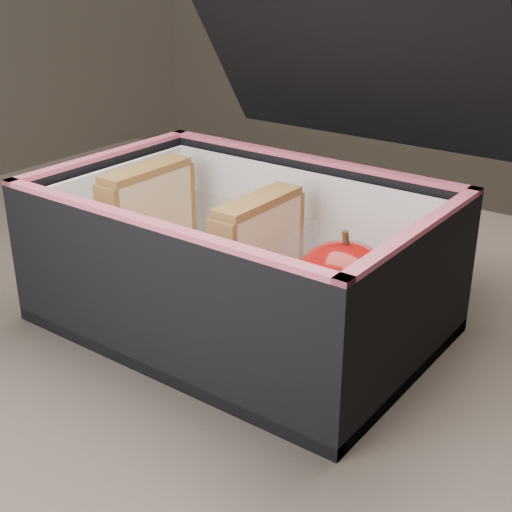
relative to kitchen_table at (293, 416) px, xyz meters
The scene contains 8 objects.
kitchen_table is the anchor object (origin of this frame).
lunch_bag 0.17m from the kitchen_table, 163.39° to the right, with size 0.33×0.34×0.30m.
plastic_tub 0.17m from the kitchen_table, behind, with size 0.17×0.12×0.07m, color white, non-canonical shape.
sandwich_left 0.22m from the kitchen_table, behind, with size 0.03×0.10×0.11m.
sandwich_right 0.16m from the kitchen_table, 153.39° to the right, with size 0.03×0.09×0.10m.
carrot_sticks 0.15m from the kitchen_table, 168.35° to the right, with size 0.05×0.14×0.03m.
paper_napkin 0.12m from the kitchen_table, ahead, with size 0.07×0.07×0.01m, color white.
red_apple 0.16m from the kitchen_table, 15.63° to the right, with size 0.10×0.10×0.09m.
Camera 1 is at (0.30, -0.45, 1.06)m, focal length 50.00 mm.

